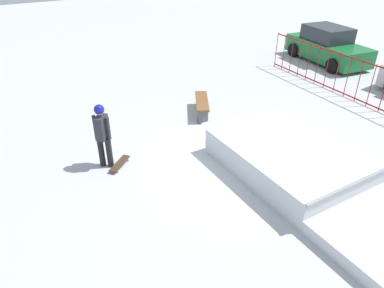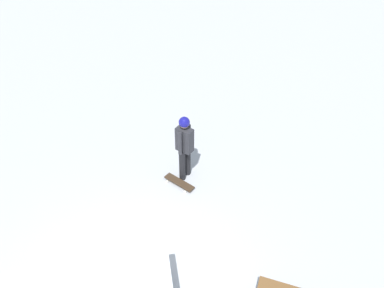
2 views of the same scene
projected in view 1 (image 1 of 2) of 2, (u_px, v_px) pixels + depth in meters
ground_plane at (229, 159)px, 9.40m from camera, size 60.00×60.00×0.00m
skate_ramp at (302, 169)px, 8.45m from camera, size 5.45×2.71×0.74m
skater at (102, 132)px, 8.63m from camera, size 0.43×0.42×1.73m
skateboard at (120, 163)px, 9.09m from camera, size 0.67×0.74×0.09m
perimeter_fence at (378, 88)px, 11.77m from camera, size 10.51×0.76×1.50m
park_bench at (202, 104)px, 11.66m from camera, size 1.59×1.14×0.48m
parked_car_green at (327, 46)px, 16.36m from camera, size 4.30×2.38×1.60m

